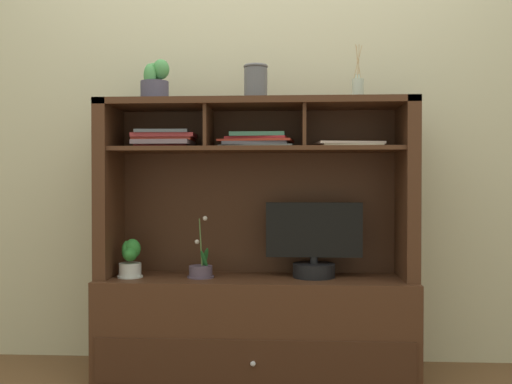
% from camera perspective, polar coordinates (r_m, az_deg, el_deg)
% --- Properties ---
extents(floor_plane, '(6.00, 6.00, 0.02)m').
position_cam_1_polar(floor_plane, '(2.83, 0.00, -17.70)').
color(floor_plane, brown).
rests_on(floor_plane, ground).
extents(back_wall, '(6.00, 0.02, 2.80)m').
position_cam_1_polar(back_wall, '(2.97, 0.27, 10.74)').
color(back_wall, beige).
rests_on(back_wall, ground).
extents(media_console, '(1.45, 0.45, 1.27)m').
position_cam_1_polar(media_console, '(2.74, 0.01, -9.80)').
color(media_console, '#482918').
rests_on(media_console, ground).
extents(tv_monitor, '(0.44, 0.20, 0.35)m').
position_cam_1_polar(tv_monitor, '(2.70, 5.74, -5.31)').
color(tv_monitor, black).
rests_on(tv_monitor, media_console).
extents(potted_orchid, '(0.12, 0.12, 0.28)m').
position_cam_1_polar(potted_orchid, '(2.70, -5.46, -7.72)').
color(potted_orchid, '#534457').
rests_on(potted_orchid, media_console).
extents(potted_fern, '(0.12, 0.12, 0.18)m').
position_cam_1_polar(potted_fern, '(2.75, -12.31, -6.42)').
color(potted_fern, silver).
rests_on(potted_fern, media_console).
extents(magazine_stack_left, '(0.32, 0.25, 0.02)m').
position_cam_1_polar(magazine_stack_left, '(2.71, 9.13, 4.63)').
color(magazine_stack_left, beige).
rests_on(magazine_stack_left, media_console).
extents(magazine_stack_centre, '(0.29, 0.21, 0.08)m').
position_cam_1_polar(magazine_stack_centre, '(2.73, -9.10, 5.19)').
color(magazine_stack_centre, '#AF2F30').
rests_on(magazine_stack_centre, media_console).
extents(magazine_stack_right, '(0.38, 0.24, 0.07)m').
position_cam_1_polar(magazine_stack_right, '(2.69, 0.08, 5.08)').
color(magazine_stack_right, slate).
rests_on(magazine_stack_right, media_console).
extents(diffuser_bottle, '(0.05, 0.05, 0.26)m').
position_cam_1_polar(diffuser_bottle, '(2.74, 10.02, 10.03)').
color(diffuser_bottle, '#B1BEAC').
rests_on(diffuser_bottle, media_console).
extents(potted_succulent, '(0.15, 0.15, 0.19)m').
position_cam_1_polar(potted_succulent, '(2.76, -9.96, 10.52)').
color(potted_succulent, '#454256').
rests_on(potted_succulent, media_console).
extents(ceramic_vase, '(0.11, 0.11, 0.16)m').
position_cam_1_polar(ceramic_vase, '(2.70, -0.03, 10.78)').
color(ceramic_vase, '#56575D').
rests_on(ceramic_vase, media_console).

